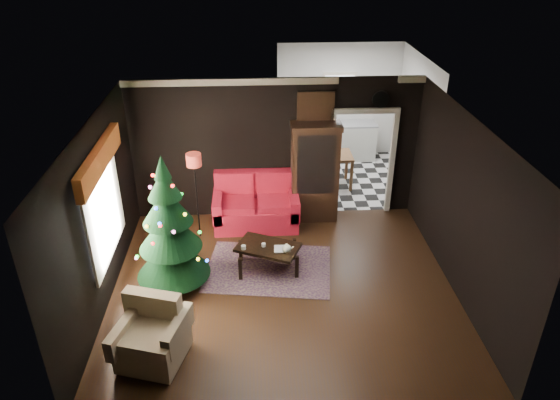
{
  "coord_description": "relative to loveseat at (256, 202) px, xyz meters",
  "views": [
    {
      "loc": [
        -0.44,
        -6.71,
        5.25
      ],
      "look_at": [
        0.0,
        0.9,
        1.15
      ],
      "focal_mm": 33.15,
      "sensor_mm": 36.0,
      "label": 1
    }
  ],
  "objects": [
    {
      "name": "wall_front",
      "position": [
        0.4,
        -4.55,
        0.9
      ],
      "size": [
        5.5,
        0.0,
        5.5
      ],
      "primitive_type": "plane",
      "rotation": [
        -1.57,
        0.0,
        0.0
      ],
      "color": "black",
      "rests_on": "ground"
    },
    {
      "name": "kitchen_floor",
      "position": [
        2.1,
        1.95,
        -0.5
      ],
      "size": [
        3.0,
        3.0,
        0.0
      ],
      "primitive_type": "plane",
      "color": "white",
      "rests_on": "ground"
    },
    {
      "name": "rug",
      "position": [
        0.19,
        -1.5,
        -0.49
      ],
      "size": [
        2.29,
        1.81,
        0.01
      ],
      "primitive_type": "cube",
      "rotation": [
        0.0,
        0.0,
        -0.14
      ],
      "color": "#331E2E",
      "rests_on": "ground"
    },
    {
      "name": "left_window",
      "position": [
        -2.31,
        -1.85,
        0.95
      ],
      "size": [
        0.05,
        1.6,
        1.4
      ],
      "primitive_type": "cube",
      "color": "white",
      "rests_on": "wall_left"
    },
    {
      "name": "coffee_table",
      "position": [
        0.18,
        -1.5,
        -0.26
      ],
      "size": [
        1.18,
        0.97,
        0.46
      ],
      "primitive_type": null,
      "rotation": [
        0.0,
        0.0,
        -0.42
      ],
      "color": "black",
      "rests_on": "rug"
    },
    {
      "name": "valance",
      "position": [
        -2.23,
        -1.85,
        1.77
      ],
      "size": [
        0.12,
        2.1,
        0.35
      ],
      "primitive_type": "cube",
      "color": "#A94E1E",
      "rests_on": "wall_left"
    },
    {
      "name": "kitchen_counter",
      "position": [
        2.1,
        3.15,
        -0.05
      ],
      "size": [
        1.8,
        0.6,
        0.9
      ],
      "primitive_type": "cube",
      "color": "silver",
      "rests_on": "ground"
    },
    {
      "name": "wall_back",
      "position": [
        0.4,
        0.45,
        0.9
      ],
      "size": [
        5.5,
        0.0,
        5.5
      ],
      "primitive_type": "plane",
      "rotation": [
        1.57,
        0.0,
        0.0
      ],
      "color": "black",
      "rests_on": "ground"
    },
    {
      "name": "doorway",
      "position": [
        2.1,
        0.45,
        0.55
      ],
      "size": [
        1.1,
        0.1,
        2.1
      ],
      "primitive_type": null,
      "color": "beige",
      "rests_on": "ground"
    },
    {
      "name": "floor",
      "position": [
        0.4,
        -2.05,
        -0.5
      ],
      "size": [
        5.5,
        5.5,
        0.0
      ],
      "primitive_type": "plane",
      "color": "black",
      "rests_on": "ground"
    },
    {
      "name": "teapot",
      "position": [
        0.48,
        -1.71,
        0.05
      ],
      "size": [
        0.22,
        0.22,
        0.16
      ],
      "primitive_type": null,
      "rotation": [
        0.0,
        0.0,
        0.39
      ],
      "color": "white",
      "rests_on": "coffee_table"
    },
    {
      "name": "christmas_tree",
      "position": [
        -1.38,
        -1.74,
        0.55
      ],
      "size": [
        1.46,
        1.46,
        2.28
      ],
      "primitive_type": null,
      "rotation": [
        0.0,
        0.0,
        -0.27
      ],
      "color": "black",
      "rests_on": "ground"
    },
    {
      "name": "wall_clock",
      "position": [
        2.35,
        0.4,
        1.88
      ],
      "size": [
        0.32,
        0.32,
        0.06
      ],
      "primitive_type": "cylinder",
      "color": "silver",
      "rests_on": "wall_back"
    },
    {
      "name": "loveseat",
      "position": [
        0.0,
        0.0,
        0.0
      ],
      "size": [
        1.7,
        0.9,
        1.0
      ],
      "primitive_type": null,
      "color": "maroon",
      "rests_on": "ground"
    },
    {
      "name": "wall_left",
      "position": [
        -2.35,
        -2.05,
        0.9
      ],
      "size": [
        0.0,
        5.5,
        5.5
      ],
      "primitive_type": "plane",
      "rotation": [
        1.57,
        0.0,
        1.57
      ],
      "color": "black",
      "rests_on": "ground"
    },
    {
      "name": "ceiling",
      "position": [
        0.4,
        -2.05,
        2.3
      ],
      "size": [
        5.5,
        5.5,
        0.0
      ],
      "primitive_type": "plane",
      "rotation": [
        3.14,
        0.0,
        0.0
      ],
      "color": "white",
      "rests_on": "ground"
    },
    {
      "name": "curio_cabinet",
      "position": [
        1.15,
        0.22,
        0.45
      ],
      "size": [
        0.9,
        0.45,
        1.9
      ],
      "primitive_type": null,
      "color": "black",
      "rests_on": "ground"
    },
    {
      "name": "armchair",
      "position": [
        -1.44,
        -3.5,
        -0.04
      ],
      "size": [
        1.05,
        1.05,
        0.86
      ],
      "primitive_type": null,
      "rotation": [
        0.0,
        0.0,
        -0.29
      ],
      "color": "tan",
      "rests_on": "ground"
    },
    {
      "name": "book",
      "position": [
        0.28,
        -1.61,
        0.08
      ],
      "size": [
        0.17,
        0.03,
        0.23
      ],
      "primitive_type": "imported",
      "rotation": [
        0.0,
        0.0,
        -0.05
      ],
      "color": "gray",
      "rests_on": "coffee_table"
    },
    {
      "name": "cup_a",
      "position": [
        -0.23,
        -1.57,
        0.0
      ],
      "size": [
        0.11,
        0.11,
        0.07
      ],
      "primitive_type": "cylinder",
      "rotation": [
        0.0,
        0.0,
        -0.41
      ],
      "color": "silver",
      "rests_on": "coffee_table"
    },
    {
      "name": "cup_b",
      "position": [
        0.1,
        -1.51,
        -0.0
      ],
      "size": [
        0.08,
        0.08,
        0.06
      ],
      "primitive_type": "cylinder",
      "rotation": [
        0.0,
        0.0,
        -0.1
      ],
      "color": "silver",
      "rests_on": "coffee_table"
    },
    {
      "name": "painting",
      "position": [
        1.15,
        0.41,
        1.75
      ],
      "size": [
        0.62,
        0.05,
        0.52
      ],
      "primitive_type": "cube",
      "color": "tan",
      "rests_on": "wall_back"
    },
    {
      "name": "kitchen_table",
      "position": [
        1.8,
        1.65,
        -0.12
      ],
      "size": [
        0.7,
        0.7,
        0.75
      ],
      "primitive_type": null,
      "color": "brown",
      "rests_on": "ground"
    },
    {
      "name": "wall_right",
      "position": [
        3.15,
        -2.05,
        0.9
      ],
      "size": [
        0.0,
        5.5,
        5.5
      ],
      "primitive_type": "plane",
      "rotation": [
        1.57,
        0.0,
        -1.57
      ],
      "color": "black",
      "rests_on": "ground"
    },
    {
      "name": "floor_lamp",
      "position": [
        -1.07,
        -0.37,
        0.33
      ],
      "size": [
        0.35,
        0.35,
        1.72
      ],
      "primitive_type": null,
      "rotation": [
        0.0,
        0.0,
        -0.24
      ],
      "color": "black",
      "rests_on": "ground"
    },
    {
      "name": "kitchen_window",
      "position": [
        2.1,
        3.4,
        1.2
      ],
      "size": [
        0.7,
        0.06,
        0.7
      ],
      "primitive_type": "cube",
      "color": "white",
      "rests_on": "ground"
    }
  ]
}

